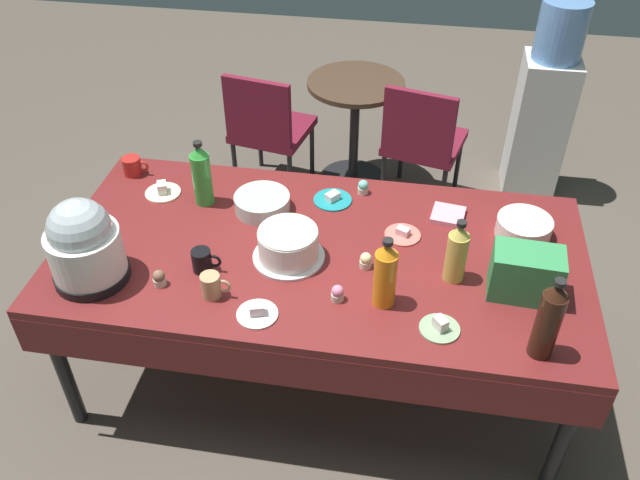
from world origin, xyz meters
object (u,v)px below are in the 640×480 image
object	(u,v)px
dessert_plate_coral	(403,234)
round_cafe_table	(355,114)
soda_bottle_cola	(549,320)
maroon_chair_left	(267,126)
ceramic_snack_bowl	(524,228)
dessert_plate_white	(257,313)
cupcake_vanilla	(366,260)
maroon_chair_right	(422,139)
glass_salad_bowl	(262,203)
dessert_plate_sage	(440,327)
cupcake_berry	(557,265)
soda_bottle_ginger_ale	(457,253)
dessert_plate_cream	(163,191)
soda_bottle_orange_juice	(385,274)
cupcake_cocoa	(363,187)
soda_bottle_lime_soda	(202,175)
water_cooler	(543,107)
soda_carton	(526,274)
cupcake_mint	(338,293)
cupcake_lemon	(159,278)
coffee_mug_tan	(212,286)
potluck_table	(320,260)
coffee_mug_black	(203,261)
frosted_layer_cake	(288,245)
dessert_plate_teal	(333,199)
coffee_mug_red	(133,166)

from	to	relation	value
dessert_plate_coral	round_cafe_table	size ratio (longest dim) A/B	0.21
soda_bottle_cola	maroon_chair_left	distance (m)	2.36
ceramic_snack_bowl	dessert_plate_white	bearing A→B (deg)	-147.21
cupcake_vanilla	maroon_chair_right	bearing A→B (deg)	83.00
glass_salad_bowl	ceramic_snack_bowl	bearing A→B (deg)	0.15
ceramic_snack_bowl	dessert_plate_coral	xyz separation A→B (m)	(-0.50, -0.09, -0.03)
dessert_plate_sage	soda_bottle_cola	distance (m)	0.38
cupcake_berry	round_cafe_table	bearing A→B (deg)	121.82
cupcake_vanilla	maroon_chair_left	bearing A→B (deg)	117.11
glass_salad_bowl	soda_bottle_ginger_ale	xyz separation A→B (m)	(0.85, -0.31, 0.09)
dessert_plate_coral	dessert_plate_cream	world-z (taller)	dessert_plate_cream
soda_bottle_orange_juice	cupcake_cocoa	bearing A→B (deg)	102.72
glass_salad_bowl	maroon_chair_left	xyz separation A→B (m)	(-0.26, 1.18, -0.30)
ceramic_snack_bowl	soda_bottle_lime_soda	size ratio (longest dim) A/B	0.74
glass_salad_bowl	water_cooler	world-z (taller)	water_cooler
soda_carton	cupcake_mint	bearing A→B (deg)	-164.22
soda_bottle_cola	maroon_chair_right	size ratio (longest dim) A/B	0.40
cupcake_lemon	round_cafe_table	distance (m)	2.04
ceramic_snack_bowl	coffee_mug_tan	distance (m)	1.33
soda_bottle_lime_soda	ceramic_snack_bowl	bearing A→B (deg)	-0.50
glass_salad_bowl	round_cafe_table	world-z (taller)	glass_salad_bowl
soda_bottle_lime_soda	soda_carton	size ratio (longest dim) A/B	1.21
dessert_plate_cream	dessert_plate_sage	bearing A→B (deg)	-26.86
coffee_mug_tan	maroon_chair_right	size ratio (longest dim) A/B	0.14
soda_bottle_orange_juice	soda_bottle_lime_soda	xyz separation A→B (m)	(-0.86, 0.51, 0.01)
potluck_table	dessert_plate_white	size ratio (longest dim) A/B	14.04
maroon_chair_right	dessert_plate_sage	bearing A→B (deg)	-86.14
dessert_plate_coral	dessert_plate_sage	distance (m)	0.55
coffee_mug_black	water_cooler	xyz separation A→B (m)	(1.54, 1.95, -0.21)
water_cooler	cupcake_cocoa	bearing A→B (deg)	-126.29
cupcake_cocoa	round_cafe_table	world-z (taller)	cupcake_cocoa
frosted_layer_cake	dessert_plate_cream	world-z (taller)	frosted_layer_cake
coffee_mug_black	maroon_chair_left	bearing A→B (deg)	94.42
potluck_table	coffee_mug_tan	size ratio (longest dim) A/B	18.52
cupcake_cocoa	cupcake_lemon	bearing A→B (deg)	-133.62
coffee_mug_tan	soda_carton	xyz separation A→B (m)	(1.17, 0.21, 0.05)
cupcake_berry	soda_bottle_orange_juice	bearing A→B (deg)	-156.60
cupcake_berry	cupcake_cocoa	bearing A→B (deg)	153.44
dessert_plate_sage	coffee_mug_tan	size ratio (longest dim) A/B	1.26
potluck_table	coffee_mug_black	xyz separation A→B (m)	(-0.44, -0.20, 0.11)
cupcake_lemon	cupcake_berry	xyz separation A→B (m)	(1.53, 0.33, 0.00)
dessert_plate_teal	maroon_chair_right	size ratio (longest dim) A/B	0.21
cupcake_lemon	cupcake_cocoa	size ratio (longest dim) A/B	1.00
cupcake_cocoa	cupcake_berry	bearing A→B (deg)	-26.56
frosted_layer_cake	cupcake_berry	bearing A→B (deg)	5.13
soda_carton	dessert_plate_sage	bearing A→B (deg)	-137.74
coffee_mug_red	water_cooler	bearing A→B (deg)	32.84
round_cafe_table	maroon_chair_left	bearing A→B (deg)	-156.49
frosted_layer_cake	dessert_plate_teal	distance (m)	0.44
frosted_layer_cake	dessert_plate_sage	xyz separation A→B (m)	(0.62, -0.30, -0.05)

